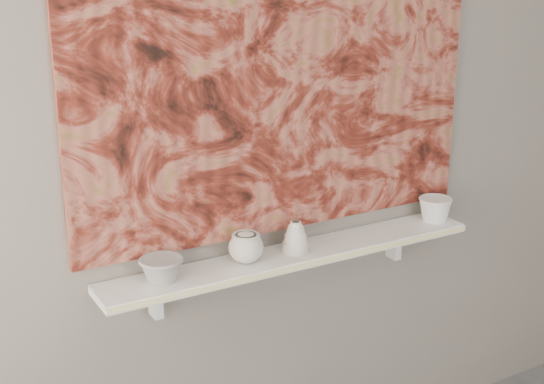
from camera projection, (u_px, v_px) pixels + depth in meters
wall_back at (281, 127)px, 2.56m from camera, size 3.60×0.00×3.60m
shelf at (295, 255)px, 2.61m from camera, size 1.40×0.18×0.03m
shelf_stripe at (309, 265)px, 2.53m from camera, size 1.40×0.01×0.02m
bracket_left at (155, 299)px, 2.45m from camera, size 0.03×0.06×0.12m
bracket_right at (394, 243)px, 2.92m from camera, size 0.03×0.06×0.12m
painting at (284, 71)px, 2.49m from camera, size 1.50×0.02×1.10m
house_motif at (390, 146)px, 2.78m from camera, size 0.09×0.00×0.08m
bowl_grey at (161, 269)px, 2.36m from camera, size 0.18×0.18×0.08m
cup_cream at (246, 247)px, 2.50m from camera, size 0.12×0.12×0.11m
bell_vessel at (296, 236)px, 2.59m from camera, size 0.13×0.13×0.11m
bowl_white at (435, 209)px, 2.89m from camera, size 0.13×0.13×0.09m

